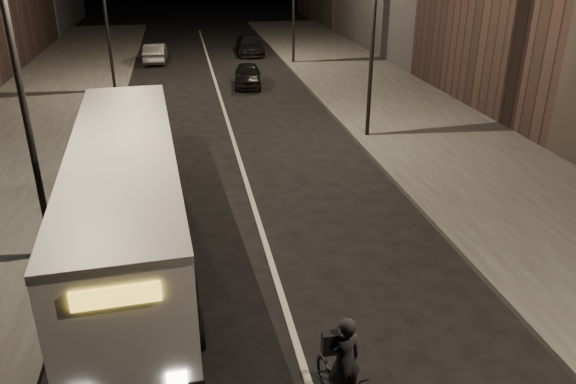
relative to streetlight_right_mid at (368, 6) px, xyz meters
name	(u,v)px	position (x,y,z in m)	size (l,w,h in m)	color
ground	(292,329)	(-5.33, -12.00, -5.36)	(180.00, 180.00, 0.00)	black
sidewalk_right	(413,119)	(3.17, 2.00, -5.28)	(7.00, 70.00, 0.16)	#31312F
sidewalk_left	(26,141)	(-13.83, 2.00, -5.28)	(7.00, 70.00, 0.16)	#31312F
streetlight_right_mid	(368,6)	(0.00, 0.00, 0.00)	(1.20, 0.44, 8.12)	black
streetlight_left_near	(26,53)	(-10.66, -8.00, 0.00)	(1.20, 0.44, 8.12)	black
city_bus	(128,196)	(-8.85, -8.17, -3.63)	(3.29, 11.91, 3.18)	white
cyclist_on_bicycle	(340,378)	(-4.93, -14.38, -4.67)	(0.96, 1.88, 2.07)	black
car_near	(248,75)	(-3.55, 10.34, -4.73)	(1.49, 3.71, 1.26)	black
car_mid	(155,53)	(-8.93, 18.30, -4.70)	(1.40, 4.01, 1.32)	#3C3C3E
car_far	(250,45)	(-2.16, 20.30, -4.69)	(1.88, 4.63, 1.34)	black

